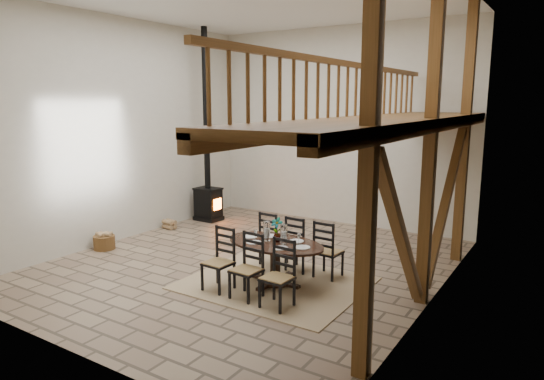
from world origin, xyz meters
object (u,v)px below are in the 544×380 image
Objects in this scene: wood_stove at (208,179)px; log_basket at (104,242)px; log_stack at (169,224)px; dining_table at (275,262)px.

wood_stove is 3.37m from log_basket.
wood_stove is 10.99× the size of log_basket.
log_stack is at bearing 90.34° from log_basket.
wood_stove is at bearing 79.25° from log_stack.
dining_table is 4.99m from wood_stove.
wood_stove reaches higher than log_basket.
dining_table reaches higher than log_stack.
log_basket is (-0.22, -3.22, -0.96)m from wood_stove.
log_stack is (-0.24, -1.24, -1.01)m from wood_stove.
log_basket reaches higher than log_stack.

